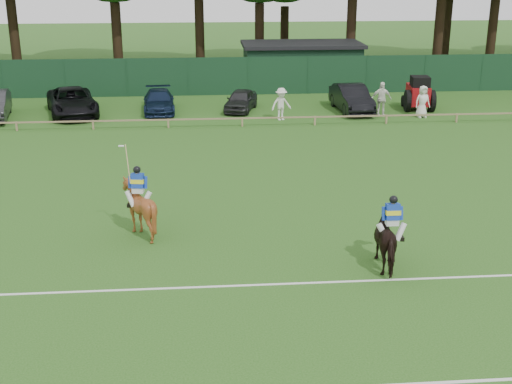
{
  "coord_description": "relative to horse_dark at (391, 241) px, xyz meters",
  "views": [
    {
      "loc": [
        -1.28,
        -18.33,
        8.81
      ],
      "look_at": [
        0.5,
        3.0,
        1.4
      ],
      "focal_mm": 48.0,
      "sensor_mm": 36.0,
      "label": 1
    }
  ],
  "objects": [
    {
      "name": "ground",
      "position": [
        -4.23,
        0.13,
        -0.86
      ],
      "size": [
        160.0,
        160.0,
        0.0
      ],
      "primitive_type": "plane",
      "color": "#1E4C14",
      "rests_on": "ground"
    },
    {
      "name": "horse_dark",
      "position": [
        0.0,
        0.0,
        0.0
      ],
      "size": [
        0.94,
        2.03,
        1.71
      ],
      "primitive_type": "imported",
      "rotation": [
        0.0,
        0.0,
        3.13
      ],
      "color": "black",
      "rests_on": "ground"
    },
    {
      "name": "horse_chestnut",
      "position": [
        -7.61,
        3.2,
        0.07
      ],
      "size": [
        1.76,
        1.91,
        1.85
      ],
      "primitive_type": "imported",
      "rotation": [
        0.0,
        0.0,
        2.97
      ],
      "color": "brown",
      "rests_on": "ground"
    },
    {
      "name": "suv_black",
      "position": [
        -12.91,
        21.82,
        -0.08
      ],
      "size": [
        3.95,
        6.05,
        1.55
      ],
      "primitive_type": "imported",
      "rotation": [
        0.0,
        0.0,
        0.27
      ],
      "color": "black",
      "rests_on": "ground"
    },
    {
      "name": "sedan_navy",
      "position": [
        -7.92,
        22.22,
        -0.22
      ],
      "size": [
        2.05,
        4.49,
        1.27
      ],
      "primitive_type": "imported",
      "rotation": [
        0.0,
        0.0,
        0.06
      ],
      "color": "#121F3A",
      "rests_on": "ground"
    },
    {
      "name": "hatch_grey",
      "position": [
        -3.05,
        22.18,
        -0.23
      ],
      "size": [
        2.47,
        3.96,
        1.26
      ],
      "primitive_type": "imported",
      "rotation": [
        0.0,
        0.0,
        -0.29
      ],
      "color": "#2A2A2C",
      "rests_on": "ground"
    },
    {
      "name": "estate_black",
      "position": [
        3.52,
        21.47,
        -0.07
      ],
      "size": [
        1.97,
        4.85,
        1.57
      ],
      "primitive_type": "imported",
      "rotation": [
        0.0,
        0.0,
        0.07
      ],
      "color": "black",
      "rests_on": "ground"
    },
    {
      "name": "spectator_left",
      "position": [
        -0.94,
        19.5,
        0.06
      ],
      "size": [
        1.33,
        1.02,
        1.83
      ],
      "primitive_type": "imported",
      "rotation": [
        0.0,
        0.0,
        0.32
      ],
      "color": "silver",
      "rests_on": "ground"
    },
    {
      "name": "spectator_mid",
      "position": [
        4.94,
        20.07,
        0.13
      ],
      "size": [
        1.19,
        0.55,
        1.98
      ],
      "primitive_type": "imported",
      "rotation": [
        0.0,
        0.0,
        -0.06
      ],
      "color": "white",
      "rests_on": "ground"
    },
    {
      "name": "spectator_right",
      "position": [
        7.2,
        19.49,
        0.06
      ],
      "size": [
        0.98,
        0.72,
        1.83
      ],
      "primitive_type": "imported",
      "rotation": [
        0.0,
        0.0,
        0.17
      ],
      "color": "silver",
      "rests_on": "ground"
    },
    {
      "name": "rider_dark",
      "position": [
        -0.0,
        -0.01,
        0.76
      ],
      "size": [
        0.94,
        0.37,
        1.41
      ],
      "rotation": [
        0.0,
        0.0,
        3.13
      ],
      "color": "silver",
      "rests_on": "ground"
    },
    {
      "name": "rider_chestnut",
      "position": [
        -7.61,
        3.19,
        0.88
      ],
      "size": [
        0.93,
        0.66,
        2.05
      ],
      "rotation": [
        0.0,
        0.0,
        2.97
      ],
      "color": "silver",
      "rests_on": "ground"
    },
    {
      "name": "pitch_lines",
      "position": [
        -4.23,
        -3.37,
        -0.85
      ],
      "size": [
        60.0,
        5.1,
        0.01
      ],
      "color": "silver",
      "rests_on": "ground"
    },
    {
      "name": "pitch_rail",
      "position": [
        -4.23,
        18.13,
        -0.41
      ],
      "size": [
        62.1,
        0.1,
        0.5
      ],
      "color": "#997F5B",
      "rests_on": "ground"
    },
    {
      "name": "perimeter_fence",
      "position": [
        -4.23,
        27.13,
        0.39
      ],
      "size": [
        92.08,
        0.08,
        2.5
      ],
      "color": "#14351E",
      "rests_on": "ground"
    },
    {
      "name": "utility_shed",
      "position": [
        1.77,
        30.13,
        0.68
      ],
      "size": [
        8.4,
        4.4,
        3.04
      ],
      "color": "#14331E",
      "rests_on": "ground"
    },
    {
      "name": "tree_row",
      "position": [
        -2.23,
        35.13,
        -0.86
      ],
      "size": [
        96.0,
        12.0,
        21.0
      ],
      "primitive_type": null,
      "color": "#26561C",
      "rests_on": "ground"
    },
    {
      "name": "tractor",
      "position": [
        7.59,
        21.5,
        0.11
      ],
      "size": [
        1.86,
        2.59,
        2.05
      ],
      "rotation": [
        0.0,
        0.0,
        -0.1
      ],
      "color": "maroon",
      "rests_on": "ground"
    }
  ]
}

